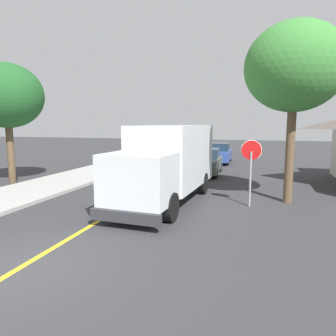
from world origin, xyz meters
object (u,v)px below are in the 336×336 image
parked_car_near (206,162)px  street_tree_near (7,96)px  box_truck (168,160)px  stop_sign (251,160)px  street_tree_far_side (295,68)px  parked_car_mid (219,154)px

parked_car_near → street_tree_near: 12.28m
box_truck → stop_sign: bearing=3.5°
box_truck → parked_car_near: (0.29, 7.75, -0.97)m
street_tree_near → street_tree_far_side: street_tree_far_side is taller
street_tree_far_side → parked_car_near: bearing=125.4°
box_truck → street_tree_far_side: bearing=15.1°
parked_car_near → street_tree_near: bearing=-147.9°
box_truck → parked_car_mid: (0.37, 13.95, -0.97)m
parked_car_near → street_tree_near: size_ratio=0.68×
box_truck → street_tree_near: 10.13m
box_truck → parked_car_near: 7.82m
parked_car_near → street_tree_near: (-9.84, -6.17, 3.96)m
box_truck → street_tree_far_side: 6.26m
parked_car_near → box_truck: bearing=-92.1°
box_truck → street_tree_far_side: size_ratio=1.00×
street_tree_far_side → box_truck: bearing=-164.9°
box_truck → street_tree_near: bearing=170.6°
parked_car_mid → stop_sign: stop_sign is taller
parked_car_mid → street_tree_far_side: street_tree_far_side is taller
stop_sign → street_tree_far_side: 4.07m
parked_car_near → stop_sign: size_ratio=1.68×
parked_car_mid → street_tree_far_side: 14.21m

